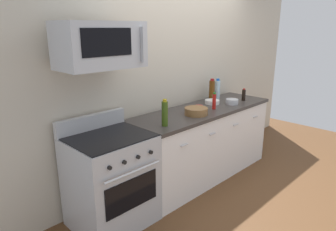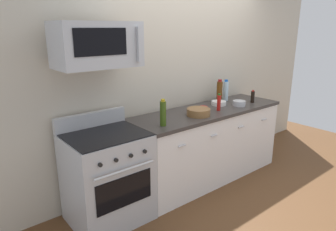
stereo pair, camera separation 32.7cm
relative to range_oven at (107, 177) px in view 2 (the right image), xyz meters
name	(u,v)px [view 2 (the right image)]	position (x,y,z in m)	size (l,w,h in m)	color
ground_plane	(206,176)	(1.43, 0.00, -0.47)	(6.24, 6.24, 0.00)	brown
back_wall	(187,71)	(1.43, 0.41, 0.88)	(5.20, 0.10, 2.70)	beige
counter_unit	(208,144)	(1.43, 0.00, -0.01)	(2.11, 0.66, 0.92)	white
range_oven	(107,177)	(0.00, 0.00, 0.00)	(0.76, 0.69, 1.07)	#B7BABF
microwave	(97,45)	(0.00, 0.04, 1.28)	(0.74, 0.44, 0.40)	#B7BABF
bottle_olive_oil	(163,113)	(0.59, -0.15, 0.58)	(0.06, 0.06, 0.28)	#385114
bottle_soy_sauce_dark	(253,97)	(2.15, -0.13, 0.53)	(0.05, 0.05, 0.17)	black
bottle_hot_sauce_red	(219,102)	(1.49, -0.11, 0.55)	(0.04, 0.04, 0.21)	#B21914
bottle_wine_amber	(219,92)	(1.81, 0.17, 0.60)	(0.08, 0.08, 0.31)	#59330F
bottle_water_clear	(226,91)	(1.94, 0.17, 0.59)	(0.07, 0.07, 0.29)	silver
bowl_wooden_salad	(198,112)	(1.14, -0.11, 0.50)	(0.27, 0.27, 0.08)	brown
bowl_white_ceramic	(219,103)	(1.69, 0.07, 0.48)	(0.19, 0.19, 0.05)	white
bowl_red_small	(203,108)	(1.35, 0.02, 0.48)	(0.11, 0.11, 0.05)	#B72D28
bowl_steel_prep	(239,103)	(1.86, -0.13, 0.49)	(0.16, 0.16, 0.07)	#B2B5BA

